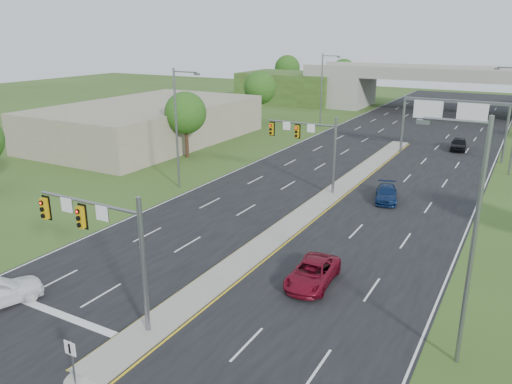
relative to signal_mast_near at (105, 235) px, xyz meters
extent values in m
plane|color=#334B1A|center=(2.26, 0.07, -4.73)|extent=(240.00, 240.00, 0.00)
cube|color=black|center=(2.26, 35.07, -4.72)|extent=(24.00, 160.00, 0.02)
cube|color=gray|center=(2.26, 23.07, -4.63)|extent=(2.00, 54.00, 0.16)
cone|color=gray|center=(2.26, -3.93, -4.63)|extent=(2.00, 2.00, 0.16)
cube|color=gold|center=(1.11, 23.07, -4.70)|extent=(0.12, 54.00, 0.01)
cube|color=gold|center=(3.41, 23.07, -4.70)|extent=(0.12, 54.00, 0.01)
cube|color=silver|center=(-9.54, 35.07, -4.70)|extent=(0.12, 160.00, 0.01)
cube|color=silver|center=(14.06, 35.07, -4.70)|extent=(0.12, 160.00, 0.01)
cube|color=silver|center=(-4.24, -0.93, -4.70)|extent=(10.50, 0.50, 0.01)
cylinder|color=slate|center=(2.26, 0.07, -1.23)|extent=(0.24, 0.24, 7.00)
cylinder|color=slate|center=(-0.99, 0.07, 1.47)|extent=(6.50, 0.16, 0.16)
cube|color=#C2950C|center=(-1.31, -0.18, 0.72)|extent=(0.35, 0.25, 1.10)
cube|color=#C2950C|center=(-3.91, -0.18, 0.72)|extent=(0.35, 0.25, 1.10)
cube|color=black|center=(-1.31, -0.04, 0.72)|extent=(0.55, 0.04, 1.30)
cube|color=black|center=(-3.91, -0.04, 0.72)|extent=(0.55, 0.04, 1.30)
sphere|color=#FF0C05|center=(-1.31, -0.31, 1.07)|extent=(0.20, 0.20, 0.20)
sphere|color=#FF0C05|center=(-3.91, -0.31, 1.07)|extent=(0.20, 0.20, 0.20)
cube|color=white|center=(-2.42, -0.03, 1.12)|extent=(0.75, 0.04, 0.75)
cube|color=white|center=(-0.01, -0.03, 1.12)|extent=(0.75, 0.04, 0.75)
cylinder|color=slate|center=(2.26, 25.07, -1.23)|extent=(0.24, 0.24, 7.00)
cylinder|color=slate|center=(-0.99, 25.07, 1.47)|extent=(6.50, 0.16, 0.16)
cube|color=#C2950C|center=(-1.31, 24.82, 0.72)|extent=(0.35, 0.25, 1.10)
cube|color=#C2950C|center=(-3.91, 24.82, 0.72)|extent=(0.35, 0.25, 1.10)
cube|color=black|center=(-1.31, 24.96, 0.72)|extent=(0.55, 0.04, 1.30)
cube|color=black|center=(-3.91, 24.96, 0.72)|extent=(0.55, 0.04, 1.30)
sphere|color=#FF0C05|center=(-1.31, 24.69, 1.07)|extent=(0.20, 0.20, 0.20)
sphere|color=#FF0C05|center=(-3.91, 24.69, 1.07)|extent=(0.20, 0.20, 0.20)
cube|color=white|center=(-2.42, 24.97, 1.12)|extent=(0.75, 0.04, 0.75)
cube|color=white|center=(-0.01, 24.97, 1.12)|extent=(0.75, 0.04, 0.75)
cylinder|color=slate|center=(2.26, -4.43, -3.63)|extent=(0.08, 0.08, 2.20)
cube|color=white|center=(2.26, -4.48, -2.83)|extent=(0.60, 0.04, 0.60)
cube|color=black|center=(2.26, -4.51, -2.83)|extent=(0.10, 0.02, 0.45)
cylinder|color=slate|center=(3.46, 45.07, -1.43)|extent=(0.28, 0.28, 6.60)
cylinder|color=slate|center=(14.76, 45.07, -1.43)|extent=(0.28, 0.28, 6.60)
cube|color=slate|center=(9.11, 45.07, 1.77)|extent=(11.50, 0.35, 0.35)
cube|color=#0D6025|center=(6.26, 44.87, 0.67)|extent=(3.20, 0.08, 2.00)
cube|color=#0D6025|center=(11.06, 44.87, 0.67)|extent=(3.20, 0.08, 2.00)
cube|color=silver|center=(6.26, 44.82, 0.67)|extent=(3.30, 0.03, 2.10)
cube|color=silver|center=(11.06, 44.82, 0.67)|extent=(3.30, 0.03, 2.10)
cube|color=gray|center=(-14.74, 80.07, -1.73)|extent=(6.00, 12.00, 6.00)
cube|color=#334B1A|center=(-27.74, 80.07, -1.73)|extent=(20.00, 14.00, 6.00)
cube|color=gray|center=(2.26, 80.07, 1.87)|extent=(50.00, 12.00, 1.20)
cube|color=gray|center=(2.26, 74.27, 2.92)|extent=(50.00, 0.40, 0.90)
cube|color=gray|center=(2.26, 85.87, 2.92)|extent=(50.00, 0.40, 0.90)
cylinder|color=slate|center=(-11.24, 20.07, 0.77)|extent=(0.20, 0.20, 11.00)
cylinder|color=slate|center=(-9.99, 20.07, 5.97)|extent=(2.50, 0.12, 0.12)
cube|color=slate|center=(-8.74, 20.07, 5.82)|extent=(0.50, 0.25, 0.18)
cylinder|color=slate|center=(-11.24, 55.07, 0.77)|extent=(0.20, 0.20, 11.00)
cylinder|color=slate|center=(-9.99, 55.07, 5.97)|extent=(2.50, 0.12, 0.12)
cube|color=slate|center=(-8.74, 55.07, 5.82)|extent=(0.50, 0.25, 0.18)
cylinder|color=slate|center=(15.76, 5.07, 0.77)|extent=(0.20, 0.20, 11.00)
cylinder|color=slate|center=(14.51, 5.07, 5.97)|extent=(2.50, 0.12, 0.12)
cube|color=slate|center=(13.26, 5.07, 5.82)|extent=(0.50, 0.25, 0.18)
cylinder|color=slate|center=(14.51, 40.07, 5.97)|extent=(2.50, 0.12, 0.12)
cube|color=slate|center=(13.26, 40.07, 5.82)|extent=(0.50, 0.25, 0.18)
cylinder|color=#382316|center=(-17.74, 30.07, -2.73)|extent=(0.44, 0.44, 4.00)
sphere|color=#244E14|center=(-17.74, 30.07, 0.47)|extent=(4.80, 4.80, 4.80)
cylinder|color=#382316|center=(-21.74, 55.07, -2.60)|extent=(0.44, 0.44, 4.25)
sphere|color=#244E14|center=(-21.74, 55.07, 0.80)|extent=(5.20, 5.20, 5.20)
cylinder|color=#382316|center=(-35.74, 94.07, -2.48)|extent=(0.44, 0.44, 4.50)
sphere|color=#244E14|center=(-35.74, 94.07, 1.12)|extent=(6.00, 6.00, 6.00)
cylinder|color=#382316|center=(-21.74, 94.07, -2.60)|extent=(0.44, 0.44, 4.25)
sphere|color=#244E14|center=(-21.74, 94.07, 0.80)|extent=(5.60, 5.60, 5.60)
cube|color=gray|center=(-27.74, 35.07, -2.23)|extent=(18.00, 30.00, 5.00)
imported|color=maroon|center=(7.29, 8.59, -4.03)|extent=(2.57, 5.00, 1.35)
imported|color=#0C1F49|center=(6.98, 25.60, -4.07)|extent=(2.84, 4.71, 1.28)
imported|color=black|center=(9.48, 49.47, -3.96)|extent=(2.14, 4.53, 1.49)
camera|label=1|loc=(17.16, -15.78, 9.30)|focal=35.00mm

